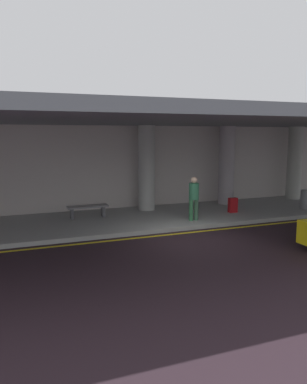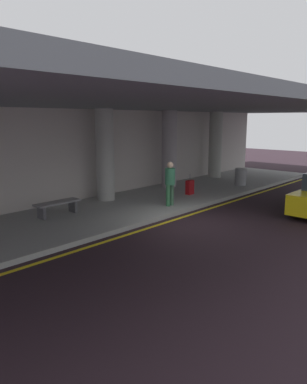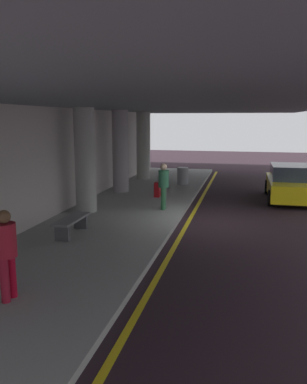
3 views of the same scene
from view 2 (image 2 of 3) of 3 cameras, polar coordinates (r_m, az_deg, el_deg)
ground_plane at (r=12.10m, az=6.09°, el=-4.96°), size 60.00×60.00×0.00m
sidewalk at (r=14.08m, az=-4.08°, el=-2.27°), size 26.00×4.20×0.15m
lane_stripe_yellow at (r=12.52m, az=3.47°, el=-4.34°), size 26.00×0.14×0.01m
support_column_left_mid at (r=14.72m, az=-7.65°, el=5.77°), size 0.73×0.73×3.65m
support_column_center at (r=17.53m, az=2.51°, el=6.75°), size 0.73×0.73×3.65m
support_column_right_mid at (r=20.74m, az=9.72°, el=7.32°), size 0.73×0.73×3.65m
ceiling_overhang at (r=13.33m, az=-2.80°, el=13.77°), size 28.00×13.20×0.30m
terminal_back_wall at (r=15.47m, az=-9.93°, el=5.69°), size 26.00×0.30×3.80m
person_waiting_for_ride at (r=13.67m, az=2.62°, el=1.78°), size 0.38×0.38×1.68m
suitcase_upright_primary at (r=15.94m, az=5.74°, el=0.74°), size 0.36×0.22×0.90m
bench_metal at (r=12.81m, az=-14.89°, el=-2.05°), size 1.60×0.50×0.48m
trash_bin_steel at (r=18.52m, az=13.57°, el=2.33°), size 0.56×0.56×0.85m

